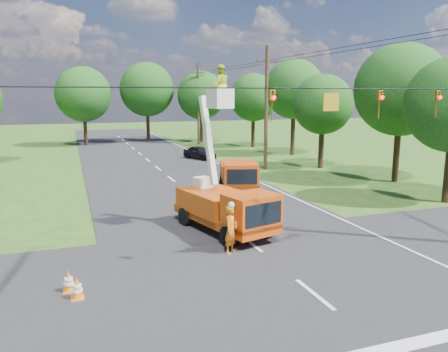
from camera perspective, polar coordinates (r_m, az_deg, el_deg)
name	(u,v)px	position (r m, az deg, el deg)	size (l,w,h in m)	color
ground	(171,179)	(32.22, -6.92, -0.44)	(140.00, 140.00, 0.00)	#264C17
road_main	(171,179)	(32.22, -6.92, -0.44)	(12.00, 100.00, 0.06)	black
road_cross	(284,271)	(15.80, 7.88, -12.22)	(56.00, 10.00, 0.07)	black
stop_bar	(384,352)	(11.94, 20.18, -20.79)	(9.00, 0.45, 0.02)	silver
edge_line	(242,175)	(33.85, 2.37, 0.15)	(0.12, 90.00, 0.02)	silver
bucket_truck	(226,198)	(19.39, 0.21, -2.89)	(3.42, 5.97, 7.37)	#BF480D
second_truck	(239,175)	(27.82, 1.92, 0.16)	(3.56, 5.92, 2.09)	#BF480D
ground_worker	(231,230)	(16.99, 0.94, -7.02)	(0.70, 0.46, 1.92)	orange
distant_car	(200,153)	(42.19, -3.20, 3.07)	(1.49, 3.71, 1.26)	black
traffic_cone_2	(273,215)	(21.39, 6.48, -5.07)	(0.38, 0.38, 0.71)	orange
traffic_cone_3	(263,202)	(23.85, 5.15, -3.41)	(0.38, 0.38, 0.71)	orange
traffic_cone_4	(77,288)	(14.24, -18.63, -13.75)	(0.38, 0.38, 0.71)	orange
traffic_cone_5	(69,281)	(14.81, -19.62, -12.85)	(0.38, 0.38, 0.71)	orange
traffic_cone_7	(245,179)	(30.40, 2.82, -0.35)	(0.38, 0.38, 0.71)	orange
pole_right_mid	(266,107)	(36.30, 5.55, 8.92)	(1.80, 0.30, 10.00)	#4C3823
pole_right_far	(198,103)	(55.08, -3.38, 9.48)	(1.80, 0.30, 10.00)	#4C3823
signal_span	(347,101)	(15.74, 15.75, 9.40)	(18.00, 0.29, 1.07)	black
tree_right_b	(401,90)	(33.10, 22.12, 10.37)	(6.40, 6.40, 9.65)	#382616
tree_right_c	(323,105)	(37.66, 12.79, 9.08)	(5.00, 5.00, 7.83)	#382616
tree_right_d	(294,89)	(45.38, 9.14, 11.13)	(6.00, 6.00, 9.70)	#382616
tree_right_e	(253,98)	(52.15, 3.87, 10.19)	(5.60, 5.60, 8.63)	#382616
tree_far_a	(83,94)	(55.93, -17.90, 10.12)	(6.60, 6.60, 9.50)	#382616
tree_far_b	(147,90)	(58.73, -10.04, 11.06)	(7.00, 7.00, 10.32)	#382616
tree_far_c	(201,95)	(57.27, -2.97, 10.48)	(6.20, 6.20, 9.18)	#382616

